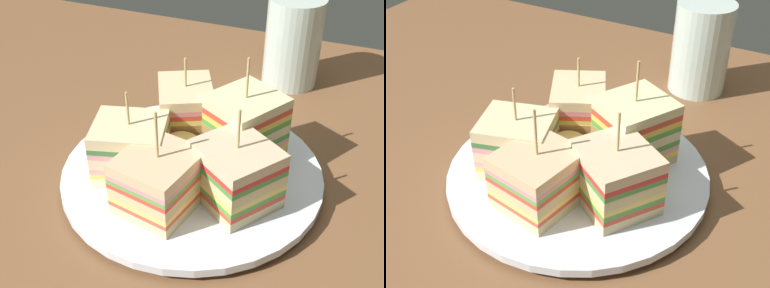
# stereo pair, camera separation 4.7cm
# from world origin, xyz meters

# --- Properties ---
(ground_plane) EXTENTS (1.01, 0.75, 0.02)m
(ground_plane) POSITION_xyz_m (0.00, 0.00, -0.01)
(ground_plane) COLOR brown
(plate) EXTENTS (0.25, 0.25, 0.01)m
(plate) POSITION_xyz_m (0.00, 0.00, 0.01)
(plate) COLOR white
(plate) RESTS_ON ground_plane
(sandwich_wedge_0) EXTENTS (0.08, 0.08, 0.09)m
(sandwich_wedge_0) POSITION_xyz_m (0.03, -0.05, 0.04)
(sandwich_wedge_0) COLOR beige
(sandwich_wedge_0) RESTS_ON plate
(sandwich_wedge_1) EXTENTS (0.08, 0.07, 0.09)m
(sandwich_wedge_1) POSITION_xyz_m (0.05, 0.02, 0.04)
(sandwich_wedge_1) COLOR beige
(sandwich_wedge_1) RESTS_ON plate
(sandwich_wedge_2) EXTENTS (0.07, 0.08, 0.10)m
(sandwich_wedge_2) POSITION_xyz_m (0.01, 0.06, 0.04)
(sandwich_wedge_2) COLOR #D7C289
(sandwich_wedge_2) RESTS_ON plate
(sandwich_wedge_3) EXTENTS (0.09, 0.09, 0.09)m
(sandwich_wedge_3) POSITION_xyz_m (-0.05, 0.02, 0.04)
(sandwich_wedge_3) COLOR #D7BF8A
(sandwich_wedge_3) RESTS_ON plate
(sandwich_wedge_4) EXTENTS (0.08, 0.09, 0.10)m
(sandwich_wedge_4) POSITION_xyz_m (-0.04, -0.04, 0.05)
(sandwich_wedge_4) COLOR #DBBE86
(sandwich_wedge_4) RESTS_ON plate
(chip_pile) EXTENTS (0.06, 0.06, 0.03)m
(chip_pile) POSITION_xyz_m (0.00, -0.00, 0.03)
(chip_pile) COLOR #EACF75
(chip_pile) RESTS_ON plate
(salad_garnish) EXTENTS (0.07, 0.08, 0.01)m
(salad_garnish) POSITION_xyz_m (0.08, -0.05, 0.02)
(salad_garnish) COLOR #4A8C41
(salad_garnish) RESTS_ON plate
(drinking_glass) EXTENTS (0.07, 0.07, 0.11)m
(drinking_glass) POSITION_xyz_m (-0.04, -0.23, 0.05)
(drinking_glass) COLOR silver
(drinking_glass) RESTS_ON ground_plane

